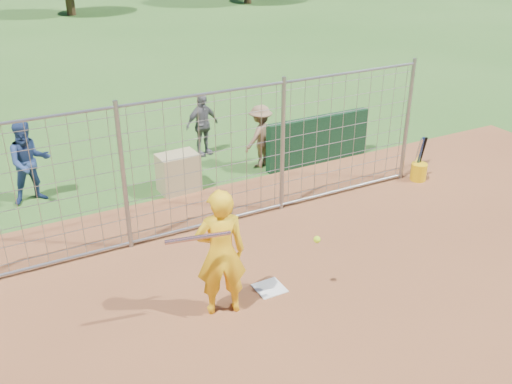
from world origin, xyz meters
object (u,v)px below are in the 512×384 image
bystander_a (29,162)px  bystander_b (202,125)px  bystander_c (260,136)px  bucket_with_bats (419,169)px  batter (221,253)px  equipment_bin (178,173)px

bystander_a → bystander_b: bystander_a is taller
bystander_c → bucket_with_bats: bystander_c is taller
batter → bystander_a: batter is taller
batter → equipment_bin: batter is taller
batter → equipment_bin: size_ratio=2.41×
equipment_bin → bucket_with_bats: (4.71, -1.95, -0.15)m
bystander_b → bucket_with_bats: bystander_b is taller
equipment_bin → bucket_with_bats: size_ratio=0.82×
batter → bystander_a: (-1.79, 4.93, -0.13)m
bystander_b → bucket_with_bats: 4.99m
bystander_a → bucket_with_bats: 7.96m
batter → bucket_with_bats: batter is taller
bystander_b → bystander_c: bystander_b is taller
bystander_c → bucket_with_bats: (2.62, -2.28, -0.47)m
bystander_c → equipment_bin: bearing=-13.3°
bystander_a → bystander_c: size_ratio=1.17×
bystander_b → equipment_bin: (-1.23, -1.58, -0.34)m
bystander_b → bucket_with_bats: bearing=-56.8°
batter → bucket_with_bats: bearing=-144.9°
bystander_a → bucket_with_bats: size_ratio=1.71×
bystander_b → bystander_c: (0.87, -1.24, -0.03)m
equipment_bin → bucket_with_bats: 5.10m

